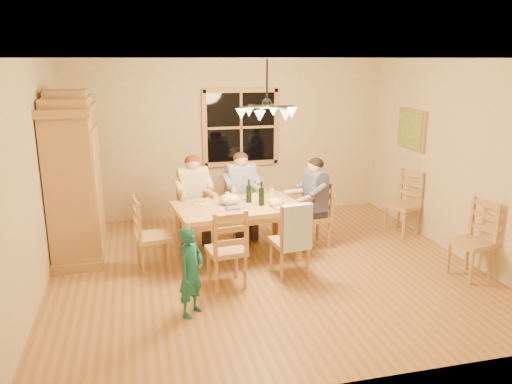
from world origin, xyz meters
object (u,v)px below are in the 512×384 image
object	(u,v)px
armoire	(75,182)
child	(191,272)
chair_far_right	(241,218)
chair_spare_back	(401,215)
chair_end_right	(313,227)
chair_spare_front	(470,254)
chair_end_left	(154,248)
chair_near_right	(289,253)
adult_woman	(193,189)
dining_table	(238,212)
wine_bottle_b	(261,194)
wine_bottle_a	(249,191)
adult_plaid_man	(241,184)
adult_slate_man	(314,192)
chair_near_left	(227,262)
chair_far_left	(194,223)
chandelier	(267,111)

from	to	relation	value
armoire	child	xyz separation A→B (m)	(1.33, -2.10, -0.56)
chair_far_right	chair_spare_back	size ratio (longest dim) A/B	1.00
chair_end_right	chair_spare_front	distance (m)	2.15
chair_end_left	child	distance (m)	1.37
chair_near_right	adult_woman	bearing A→B (deg)	117.90
dining_table	chair_spare_back	world-z (taller)	chair_spare_back
wine_bottle_b	chair_end_left	bearing A→B (deg)	-177.73
dining_table	chair_far_right	xyz separation A→B (m)	(0.23, 0.83, -0.35)
wine_bottle_a	wine_bottle_b	size ratio (longest dim) A/B	1.00
chair_near_right	adult_plaid_man	xyz separation A→B (m)	(-0.29, 1.56, 0.54)
wine_bottle_b	chair_spare_back	distance (m)	2.54
adult_woman	wine_bottle_a	size ratio (longest dim) A/B	2.65
chair_end_right	wine_bottle_b	bearing A→B (deg)	98.26
chair_end_left	chair_near_right	bearing A→B (deg)	63.43
adult_woman	chair_spare_back	bearing A→B (deg)	166.49
adult_slate_man	wine_bottle_b	size ratio (longest dim) A/B	2.65
child	adult_slate_man	bearing A→B (deg)	-9.92
chair_end_left	chair_spare_front	distance (m)	4.06
adult_woman	chair_end_left	bearing A→B (deg)	46.74
chair_near_left	chair_far_left	bearing A→B (deg)	90.00
dining_table	adult_plaid_man	bearing A→B (deg)	74.80
chair_near_right	chair_end_right	xyz separation A→B (m)	(0.64, 0.88, 0.00)
dining_table	chair_spare_front	size ratio (longest dim) A/B	1.82
armoire	chair_end_right	xyz separation A→B (m)	(3.30, -0.50, -0.75)
child	chair_near_right	bearing A→B (deg)	-20.52
adult_slate_man	chair_spare_back	size ratio (longest dim) A/B	0.88
chair_near_left	chandelier	bearing A→B (deg)	24.36
chair_far_right	adult_plaid_man	xyz separation A→B (m)	(0.00, 0.00, 0.54)
chandelier	armoire	xyz separation A→B (m)	(-2.42, 1.12, -1.02)
chair_spare_front	child	bearing A→B (deg)	79.52
armoire	adult_plaid_man	size ratio (longest dim) A/B	2.63
dining_table	chair_spare_back	xyz separation A→B (m)	(2.73, 0.38, -0.35)
adult_slate_man	wine_bottle_b	world-z (taller)	adult_slate_man
armoire	adult_slate_man	distance (m)	3.35
chair_far_left	wine_bottle_a	bearing A→B (deg)	130.29
chair_near_right	adult_slate_man	bearing A→B (deg)	46.74
adult_woman	wine_bottle_b	world-z (taller)	adult_woman
dining_table	adult_slate_man	distance (m)	1.18
chair_near_right	adult_woman	size ratio (longest dim) A/B	1.13
chair_end_left	wine_bottle_b	xyz separation A→B (m)	(1.47, 0.06, 0.62)
wine_bottle_a	chair_spare_back	world-z (taller)	wine_bottle_a
chair_near_left	chair_far_right	bearing A→B (deg)	64.80
armoire	chair_spare_back	bearing A→B (deg)	-3.15
adult_woman	adult_slate_man	size ratio (longest dim) A/B	1.00
chandelier	chair_spare_front	size ratio (longest dim) A/B	0.78
adult_woman	chair_spare_back	distance (m)	3.31
child	armoire	bearing A→B (deg)	73.29
adult_slate_man	chair_spare_back	xyz separation A→B (m)	(1.57, 0.23, -0.54)
chair_far_right	chair_near_left	bearing A→B (deg)	64.80
adult_slate_man	wine_bottle_a	xyz separation A→B (m)	(-0.98, -0.05, 0.08)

